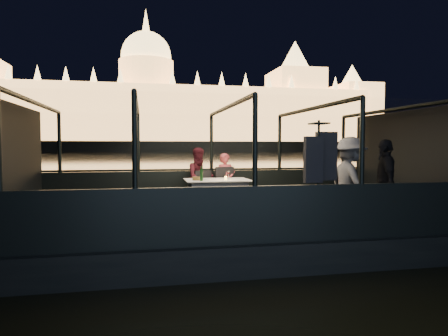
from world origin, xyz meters
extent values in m
plane|color=black|center=(0.00, 80.00, 0.00)|extent=(500.00, 500.00, 0.00)
cube|color=black|center=(0.00, 0.00, 0.00)|extent=(8.60, 4.40, 1.00)
cube|color=black|center=(0.00, 0.00, 0.48)|extent=(8.00, 4.00, 0.04)
cube|color=black|center=(0.00, 2.00, 0.95)|extent=(8.00, 0.08, 0.90)
cube|color=black|center=(0.00, -2.00, 0.95)|extent=(8.00, 0.08, 0.90)
cube|color=#423D33|center=(0.00, 210.00, 1.00)|extent=(400.00, 140.00, 6.00)
cube|color=silver|center=(-0.05, 0.91, 0.89)|extent=(1.46, 1.07, 0.77)
cube|color=black|center=(-0.28, 1.36, 0.95)|extent=(0.55, 0.55, 0.92)
cube|color=black|center=(0.25, 1.36, 0.95)|extent=(0.54, 0.54, 1.00)
imported|color=#CF4B4F|center=(0.29, 1.63, 1.25)|extent=(0.52, 0.39, 1.34)
imported|color=#42121B|center=(-0.35, 1.63, 1.25)|extent=(0.86, 0.76, 1.48)
imported|color=silver|center=(2.15, -1.00, 1.35)|extent=(0.66, 1.12, 1.69)
imported|color=black|center=(2.82, -1.09, 1.35)|extent=(0.74, 1.05, 1.65)
cylinder|color=#133515|center=(-0.45, 0.60, 1.42)|extent=(0.07, 0.07, 0.32)
cylinder|color=brown|center=(-0.54, 0.79, 1.31)|extent=(0.21, 0.21, 0.07)
cylinder|color=gold|center=(0.11, 0.78, 1.31)|extent=(0.06, 0.06, 0.08)
cylinder|color=white|center=(0.35, 0.66, 1.27)|extent=(0.33, 0.33, 0.02)
cylinder|color=white|center=(-0.33, 0.88, 1.27)|extent=(0.30, 0.30, 0.01)
camera|label=1|loc=(-1.68, -7.90, 2.01)|focal=32.00mm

